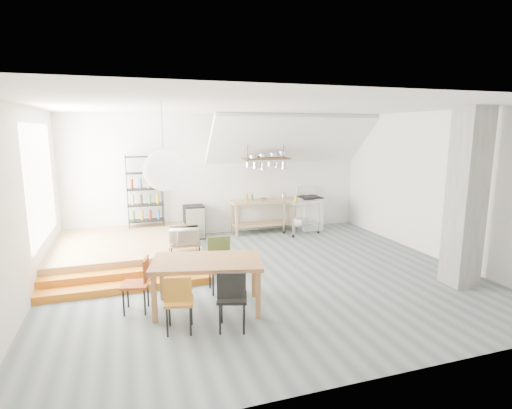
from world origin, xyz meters
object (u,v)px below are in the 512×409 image
object	(u,v)px
rolling_cart	(302,213)
mini_fridge	(194,222)
dining_table	(207,265)
stove	(309,212)

from	to	relation	value
rolling_cart	mini_fridge	distance (m)	2.89
dining_table	mini_fridge	distance (m)	4.34
stove	rolling_cart	xyz separation A→B (m)	(-0.46, -0.46, 0.11)
stove	mini_fridge	bearing A→B (deg)	179.24
dining_table	rolling_cart	world-z (taller)	rolling_cart
rolling_cart	mini_fridge	bearing A→B (deg)	158.61
stove	mini_fridge	xyz separation A→B (m)	(-3.30, 0.04, -0.05)
rolling_cart	mini_fridge	xyz separation A→B (m)	(-2.85, 0.50, -0.16)
stove	rolling_cart	distance (m)	0.65
dining_table	stove	bearing A→B (deg)	61.42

